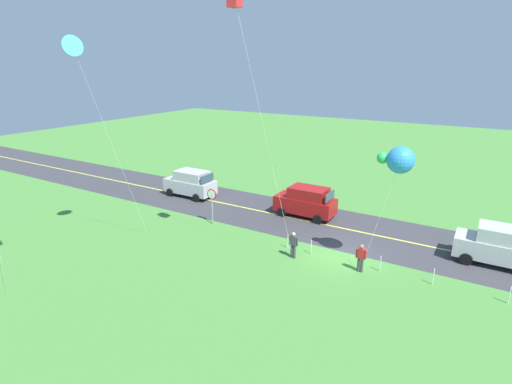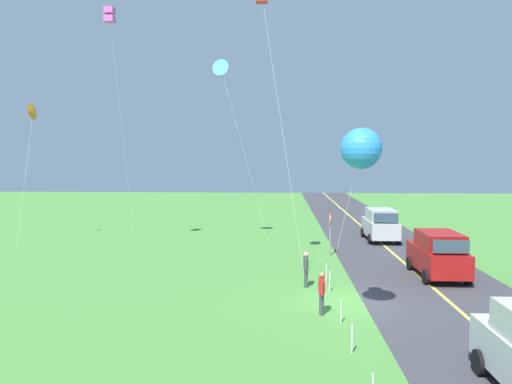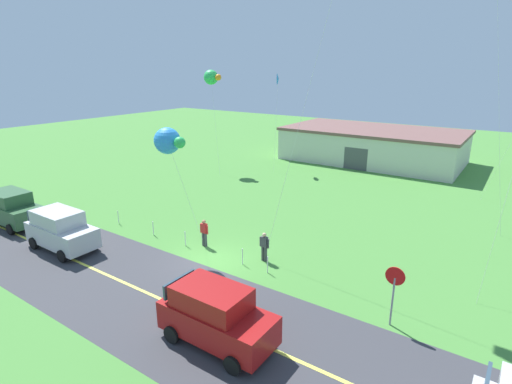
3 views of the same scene
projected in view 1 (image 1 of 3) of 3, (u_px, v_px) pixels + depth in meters
name	position (u px, v px, depth m)	size (l,w,h in m)	color
ground_plane	(341.00, 256.00, 23.61)	(120.00, 120.00, 0.10)	#478438
asphalt_road	(361.00, 232.00, 26.86)	(120.00, 7.00, 0.00)	#38383D
road_centre_stripe	(361.00, 232.00, 26.86)	(120.00, 0.16, 0.00)	#E5E04C
car_suv_foreground	(306.00, 201.00, 29.36)	(4.40, 2.12, 2.24)	maroon
car_parked_east_near	(191.00, 183.00, 33.87)	(4.40, 2.12, 2.24)	#B7B7BC
car_parked_west_near	(500.00, 246.00, 22.22)	(4.40, 2.12, 2.24)	#B7B7BC
stop_sign	(212.00, 199.00, 27.79)	(0.76, 0.08, 2.56)	gray
person_adult_near	(361.00, 257.00, 21.52)	(0.58, 0.22, 1.60)	#3F3F47
person_adult_companion	(293.00, 244.00, 23.09)	(0.58, 0.22, 1.60)	#3F3F47
kite_red_low	(399.00, 160.00, 20.27)	(1.97, 1.88, 6.85)	silver
kite_pink_drift	(73.00, 47.00, 20.86)	(1.13, 3.86, 12.24)	silver
fence_post_0	(510.00, 295.00, 18.74)	(0.05, 0.05, 0.90)	silver
fence_post_1	(433.00, 277.00, 20.37)	(0.05, 0.05, 0.90)	silver
fence_post_2	(380.00, 264.00, 21.69)	(0.05, 0.05, 0.90)	silver
fence_post_3	(311.00, 247.00, 23.69)	(0.05, 0.05, 0.90)	silver
fence_post_4	(288.00, 241.00, 24.45)	(0.05, 0.05, 0.90)	silver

